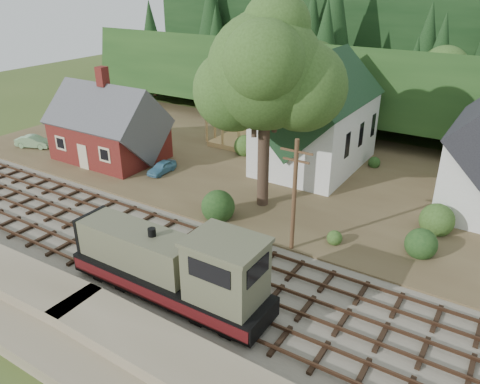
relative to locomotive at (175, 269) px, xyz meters
The scene contains 16 objects.
ground 5.30m from the locomotive, 141.57° to the left, with size 140.00×140.00×0.00m, color #384C1E.
embankment 7.02m from the locomotive, 124.53° to the right, with size 64.00×5.00×1.60m, color #7F7259.
railroad_bed 5.27m from the locomotive, 141.57° to the left, with size 64.00×11.00×0.16m, color #726B5B.
village_flat 21.44m from the locomotive, 100.21° to the left, with size 64.00×26.00×0.30m, color brown.
hillside 45.21m from the locomotive, 94.81° to the left, with size 70.00×28.00×8.00m, color #1E3F19.
ridge 61.16m from the locomotive, 93.55° to the left, with size 80.00×20.00×12.00m, color black.
depot 24.26m from the locomotive, 144.71° to the left, with size 10.80×7.41×9.00m.
church 22.95m from the locomotive, 94.49° to the left, with size 8.40×15.17×13.00m.
timber_frame 26.87m from the locomotive, 111.37° to the left, with size 8.20×6.20×6.99m.
lattice_tower 33.44m from the locomotive, 107.51° to the left, with size 3.20×3.20×12.12m.
big_tree 15.44m from the locomotive, 97.04° to the left, with size 10.90×8.40×14.70m.
telegraph_pole_near 9.05m from the locomotive, 68.58° to the left, with size 2.20×0.28×8.00m.
locomotive is the anchor object (origin of this frame).
car_blue 18.83m from the locomotive, 133.36° to the left, with size 1.31×3.24×1.11m, color #589BBD.
car_green 31.41m from the locomotive, 157.89° to the left, with size 1.35×3.86×1.27m, color #86B67E.
patio_set 23.12m from the locomotive, 146.99° to the left, with size 2.17×2.17×2.42m.
Camera 1 is at (18.47, -19.48, 17.01)m, focal length 35.00 mm.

